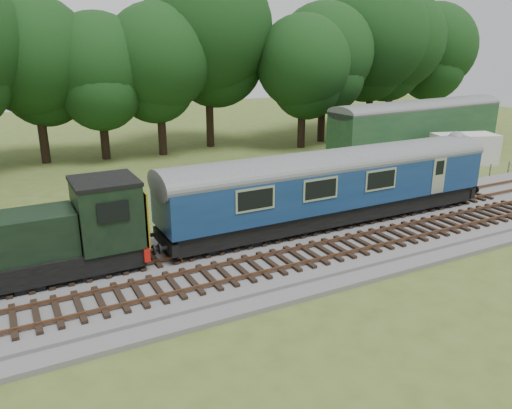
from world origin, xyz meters
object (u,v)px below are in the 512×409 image
shunter_loco (36,241)px  caravan (464,149)px  dmu_railcar (334,180)px  worker (185,240)px  parked_coach (418,125)px

shunter_loco → caravan: (31.94, 7.17, -0.79)m
dmu_railcar → worker: dmu_railcar is taller
caravan → dmu_railcar: bearing=-139.6°
dmu_railcar → parked_coach: bearing=33.8°
worker → caravan: caravan is taller
parked_coach → caravan: 4.69m
dmu_railcar → parked_coach: 20.88m
shunter_loco → caravan: bearing=12.7°
shunter_loco → worker: bearing=-9.2°
dmu_railcar → worker: (-8.30, -0.92, -1.32)m
parked_coach → dmu_railcar: bearing=-150.1°
shunter_loco → worker: 5.74m
dmu_railcar → shunter_loco: 13.94m
dmu_railcar → caravan: (18.01, 7.17, -1.42)m
dmu_railcar → shunter_loco: (-13.93, 0.00, -0.63)m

